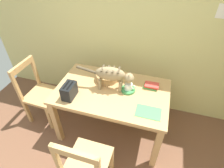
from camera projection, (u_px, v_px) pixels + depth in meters
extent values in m
cube|color=#D4CC80|center=(126.00, 28.00, 2.38)|extent=(4.34, 0.10, 2.50)
cube|color=tan|center=(112.00, 91.00, 2.19)|extent=(1.36, 0.84, 0.03)
cube|color=tan|center=(112.00, 95.00, 2.23)|extent=(1.28, 0.76, 0.07)
cube|color=tan|center=(56.00, 122.00, 2.30)|extent=(0.07, 0.07, 0.71)
cube|color=tan|center=(156.00, 148.00, 2.02)|extent=(0.07, 0.07, 0.71)
cube|color=tan|center=(80.00, 86.00, 2.84)|extent=(0.07, 0.07, 0.71)
cube|color=tan|center=(162.00, 103.00, 2.57)|extent=(0.07, 0.07, 0.71)
ellipsoid|color=#967E59|center=(110.00, 74.00, 2.07)|extent=(0.36, 0.17, 0.17)
cube|color=brown|center=(103.00, 68.00, 2.04)|extent=(0.03, 0.13, 0.01)
cube|color=brown|center=(108.00, 69.00, 2.03)|extent=(0.03, 0.13, 0.01)
cube|color=brown|center=(113.00, 69.00, 2.02)|extent=(0.03, 0.13, 0.01)
cube|color=brown|center=(119.00, 70.00, 2.01)|extent=(0.03, 0.13, 0.01)
cylinder|color=#967E59|center=(121.00, 83.00, 2.17)|extent=(0.04, 0.04, 0.15)
cylinder|color=#967E59|center=(120.00, 87.00, 2.12)|extent=(0.04, 0.04, 0.15)
cylinder|color=#967E59|center=(101.00, 80.00, 2.21)|extent=(0.04, 0.04, 0.15)
cylinder|color=#967E59|center=(100.00, 84.00, 2.16)|extent=(0.04, 0.04, 0.15)
sphere|color=#967E59|center=(129.00, 78.00, 2.06)|extent=(0.12, 0.12, 0.12)
cone|color=#967E59|center=(130.00, 73.00, 2.05)|extent=(0.04, 0.04, 0.05)
cone|color=#967E59|center=(129.00, 76.00, 2.00)|extent=(0.04, 0.04, 0.05)
cylinder|color=brown|center=(87.00, 70.00, 2.10)|extent=(0.24, 0.05, 0.09)
cylinder|color=#3B894A|center=(128.00, 90.00, 2.17)|extent=(0.17, 0.17, 0.03)
cylinder|color=white|center=(128.00, 86.00, 2.13)|extent=(0.09, 0.09, 0.08)
torus|color=white|center=(133.00, 87.00, 2.12)|extent=(0.06, 0.01, 0.06)
cube|color=#4CA45A|center=(148.00, 112.00, 1.91)|extent=(0.27, 0.18, 0.01)
cube|color=green|center=(150.00, 87.00, 2.22)|extent=(0.18, 0.12, 0.02)
cube|color=red|center=(151.00, 85.00, 2.21)|extent=(0.17, 0.11, 0.02)
cube|color=#D84239|center=(152.00, 85.00, 2.19)|extent=(0.17, 0.12, 0.02)
cylinder|color=tan|center=(107.00, 77.00, 2.32)|extent=(0.28, 0.28, 0.09)
cylinder|color=brown|center=(107.00, 77.00, 2.31)|extent=(0.23, 0.23, 0.07)
cube|color=black|center=(69.00, 91.00, 2.05)|extent=(0.12, 0.20, 0.17)
cube|color=black|center=(66.00, 85.00, 2.00)|extent=(0.02, 0.14, 0.01)
cube|color=black|center=(70.00, 85.00, 1.99)|extent=(0.02, 0.14, 0.01)
cube|color=tan|center=(43.00, 95.00, 2.57)|extent=(0.44, 0.44, 0.04)
cube|color=tan|center=(21.00, 66.00, 2.33)|extent=(0.06, 0.42, 0.08)
cube|color=tan|center=(35.00, 70.00, 2.59)|extent=(0.04, 0.04, 0.48)
cube|color=tan|center=(16.00, 87.00, 2.32)|extent=(0.04, 0.04, 0.48)
cube|color=tan|center=(64.00, 101.00, 2.81)|extent=(0.04, 0.04, 0.42)
cube|color=tan|center=(50.00, 119.00, 2.54)|extent=(0.04, 0.04, 0.42)
cube|color=tan|center=(43.00, 95.00, 2.90)|extent=(0.04, 0.04, 0.42)
cube|color=tan|center=(28.00, 112.00, 2.63)|extent=(0.04, 0.04, 0.42)
cube|color=tan|center=(88.00, 161.00, 1.83)|extent=(0.42, 0.42, 0.04)
cube|color=tan|center=(74.00, 154.00, 1.40)|extent=(0.42, 0.04, 0.08)
cube|color=tan|center=(57.00, 160.00, 1.57)|extent=(0.04, 0.04, 0.48)
cube|color=tan|center=(82.00, 151.00, 2.16)|extent=(0.04, 0.04, 0.42)
cube|color=tan|center=(112.00, 160.00, 2.07)|extent=(0.04, 0.04, 0.42)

